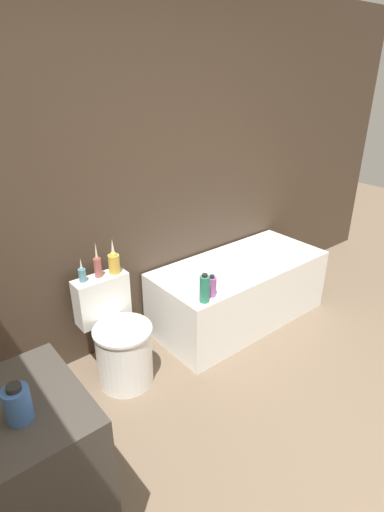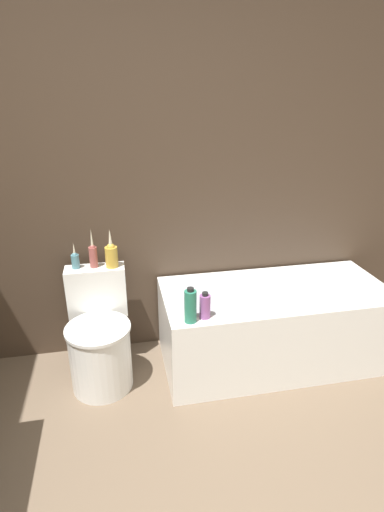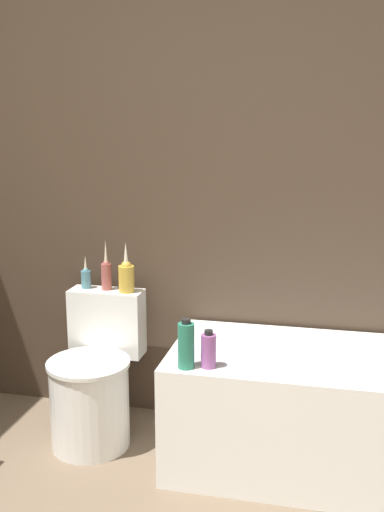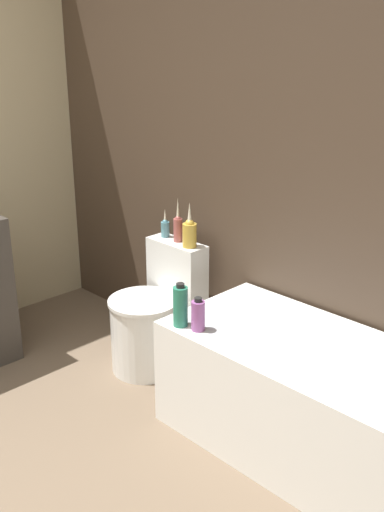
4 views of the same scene
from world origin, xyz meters
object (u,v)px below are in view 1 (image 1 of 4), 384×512
(vase_gold, at_px, (82,274))
(soap_bottle_glass, at_px, (17,404))
(bathtub, at_px, (239,290))
(shampoo_bottle_short, at_px, (212,286))
(vase_silver, at_px, (98,265))
(vase_bronze, at_px, (114,261))
(shampoo_bottle_tall, at_px, (205,289))
(toilet, at_px, (119,342))

(vase_gold, bearing_deg, soap_bottle_glass, -123.83)
(bathtub, height_order, shampoo_bottle_short, shampoo_bottle_short)
(vase_silver, bearing_deg, shampoo_bottle_short, -36.79)
(vase_gold, height_order, vase_silver, vase_silver)
(vase_silver, relative_size, vase_bronze, 1.01)
(bathtub, relative_size, shampoo_bottle_short, 9.24)
(vase_gold, relative_size, vase_silver, 0.67)
(soap_bottle_glass, xyz_separation_m, shampoo_bottle_tall, (1.38, 0.59, -0.30))
(bathtub, bearing_deg, soap_bottle_glass, -156.65)
(vase_gold, bearing_deg, shampoo_bottle_tall, -37.52)
(soap_bottle_glass, height_order, shampoo_bottle_tall, soap_bottle_glass)
(bathtub, bearing_deg, vase_bronze, 169.42)
(bathtub, height_order, vase_silver, vase_silver)
(soap_bottle_glass, relative_size, vase_gold, 0.88)
(vase_bronze, bearing_deg, toilet, -120.17)
(soap_bottle_glass, bearing_deg, toilet, 45.90)
(vase_gold, height_order, vase_bronze, vase_bronze)
(toilet, distance_m, vase_bronze, 0.56)
(vase_bronze, bearing_deg, shampoo_bottle_short, -41.27)
(vase_silver, relative_size, shampoo_bottle_short, 1.58)
(bathtub, distance_m, vase_silver, 1.31)
(vase_gold, height_order, shampoo_bottle_short, vase_gold)
(toilet, xyz_separation_m, vase_gold, (-0.11, 0.22, 0.48))
(soap_bottle_glass, bearing_deg, vase_silver, 52.13)
(bathtub, relative_size, shampoo_bottle_tall, 7.05)
(bathtub, xyz_separation_m, vase_bronze, (-1.06, 0.20, 0.53))
(toilet, relative_size, soap_bottle_glass, 4.73)
(vase_bronze, relative_size, shampoo_bottle_short, 1.57)
(toilet, relative_size, vase_gold, 4.16)
(soap_bottle_glass, bearing_deg, shampoo_bottle_short, 22.86)
(soap_bottle_glass, distance_m, vase_bronze, 1.45)
(shampoo_bottle_short, bearing_deg, toilet, 157.99)
(toilet, height_order, soap_bottle_glass, soap_bottle_glass)
(soap_bottle_glass, bearing_deg, shampoo_bottle_tall, 23.28)
(vase_silver, distance_m, shampoo_bottle_short, 0.80)
(soap_bottle_glass, relative_size, vase_bronze, 0.59)
(vase_silver, height_order, vase_bronze, vase_silver)
(bathtub, xyz_separation_m, shampoo_bottle_short, (-0.55, -0.25, 0.35))
(toilet, relative_size, vase_silver, 2.79)
(vase_silver, bearing_deg, shampoo_bottle_tall, -42.71)
(toilet, distance_m, vase_silver, 0.55)
(toilet, xyz_separation_m, vase_silver, (0.00, 0.22, 0.51))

